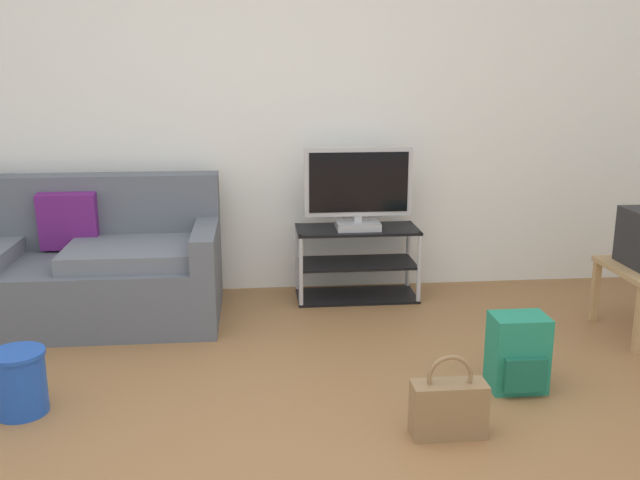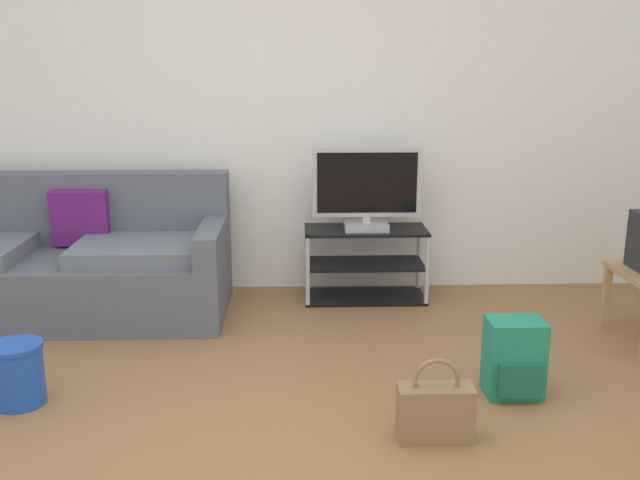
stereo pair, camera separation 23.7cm
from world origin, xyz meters
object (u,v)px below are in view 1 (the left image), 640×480
(backpack, at_px, (518,353))
(handbag, at_px, (449,407))
(cleaning_bucket, at_px, (19,380))
(couch, at_px, (46,270))
(flat_tv, at_px, (358,189))
(tv_stand, at_px, (357,263))

(backpack, distance_m, handbag, 0.61)
(cleaning_bucket, bearing_deg, handbag, -11.43)
(couch, bearing_deg, flat_tv, 5.55)
(couch, xyz_separation_m, tv_stand, (1.98, 0.21, -0.07))
(tv_stand, bearing_deg, flat_tv, -90.00)
(flat_tv, distance_m, cleaning_bucket, 2.37)
(flat_tv, distance_m, handbag, 1.94)
(backpack, bearing_deg, flat_tv, 123.00)
(cleaning_bucket, bearing_deg, flat_tv, 39.40)
(couch, distance_m, tv_stand, 1.99)
(couch, relative_size, tv_stand, 2.62)
(tv_stand, xyz_separation_m, flat_tv, (-0.00, -0.02, 0.51))
(flat_tv, xyz_separation_m, cleaning_bucket, (-1.77, -1.45, -0.60))
(backpack, bearing_deg, couch, 165.07)
(tv_stand, bearing_deg, cleaning_bucket, -140.17)
(tv_stand, distance_m, handbag, 1.87)
(flat_tv, height_order, handbag, flat_tv)
(tv_stand, distance_m, backpack, 1.56)
(flat_tv, relative_size, backpack, 1.88)
(couch, xyz_separation_m, cleaning_bucket, (0.21, -1.26, -0.16))
(tv_stand, relative_size, handbag, 2.19)
(flat_tv, bearing_deg, tv_stand, 90.00)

